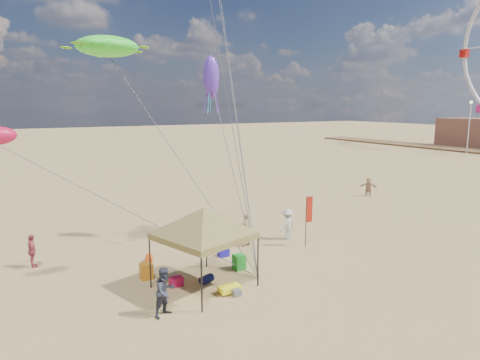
{
  "coord_description": "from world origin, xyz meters",
  "views": [
    {
      "loc": [
        -10.11,
        -14.57,
        7.58
      ],
      "look_at": [
        0.0,
        3.0,
        4.0
      ],
      "focal_mm": 31.87,
      "sensor_mm": 36.0,
      "label": 1
    }
  ],
  "objects": [
    {
      "name": "cooler_blue",
      "position": [
        -0.57,
        3.72,
        0.19
      ],
      "size": [
        0.54,
        0.38,
        0.38
      ],
      "primitive_type": "cube",
      "color": "#1E15AC",
      "rests_on": "ground"
    },
    {
      "name": "person_near_a",
      "position": [
        1.24,
        4.52,
        0.94
      ],
      "size": [
        0.75,
        0.55,
        1.88
      ],
      "primitive_type": "imported",
      "rotation": [
        0.0,
        0.0,
        3.3
      ],
      "color": "tan",
      "rests_on": "ground"
    },
    {
      "name": "bag_navy",
      "position": [
        -2.72,
        1.16,
        0.18
      ],
      "size": [
        0.69,
        0.54,
        0.36
      ],
      "primitive_type": "cylinder",
      "rotation": [
        0.0,
        1.57,
        0.35
      ],
      "color": "#0B0E34",
      "rests_on": "ground"
    },
    {
      "name": "squid_kite",
      "position": [
        0.33,
        6.71,
        9.07
      ],
      "size": [
        1.03,
        1.03,
        2.28
      ],
      "primitive_type": "ellipsoid",
      "rotation": [
        0.0,
        0.0,
        0.19
      ],
      "color": "#5F32C7",
      "rests_on": "ground"
    },
    {
      "name": "ground",
      "position": [
        0.0,
        0.0,
        0.0
      ],
      "size": [
        280.0,
        280.0,
        0.0
      ],
      "primitive_type": "plane",
      "color": "tan",
      "rests_on": "ground"
    },
    {
      "name": "chair_green",
      "position": [
        -0.71,
        1.85,
        0.35
      ],
      "size": [
        0.5,
        0.5,
        0.7
      ],
      "primitive_type": "cube",
      "color": "#1A9424",
      "rests_on": "ground"
    },
    {
      "name": "person_far_a",
      "position": [
        -9.05,
        6.92,
        0.8
      ],
      "size": [
        0.42,
        0.95,
        1.6
      ],
      "primitive_type": "imported",
      "rotation": [
        0.0,
        0.0,
        1.61
      ],
      "color": "#B84652",
      "rests_on": "ground"
    },
    {
      "name": "canopy_tent",
      "position": [
        -2.96,
        0.86,
        3.31
      ],
      "size": [
        6.15,
        6.15,
        3.97
      ],
      "color": "black",
      "rests_on": "ground"
    },
    {
      "name": "cooler_red",
      "position": [
        -3.97,
        1.54,
        0.19
      ],
      "size": [
        0.54,
        0.38,
        0.38
      ],
      "primitive_type": "cube",
      "color": "#BB0E3C",
      "rests_on": "ground"
    },
    {
      "name": "person_near_c",
      "position": [
        3.93,
        4.41,
        0.87
      ],
      "size": [
        1.28,
        0.98,
        1.75
      ],
      "primitive_type": "imported",
      "rotation": [
        0.0,
        0.0,
        3.47
      ],
      "color": "silver",
      "rests_on": "ground"
    },
    {
      "name": "feather_flag",
      "position": [
        4.15,
        2.84,
        1.89
      ],
      "size": [
        0.43,
        0.04,
        2.81
      ],
      "color": "black",
      "rests_on": "ground"
    },
    {
      "name": "lamp_north",
      "position": [
        55.0,
        26.0,
        5.52
      ],
      "size": [
        0.5,
        0.5,
        8.25
      ],
      "color": "silver",
      "rests_on": "ground"
    },
    {
      "name": "turtle_kite",
      "position": [
        -5.35,
        5.78,
        10.19
      ],
      "size": [
        3.33,
        2.94,
        0.94
      ],
      "primitive_type": "ellipsoid",
      "rotation": [
        0.0,
        0.0,
        -0.27
      ],
      "color": "#3DFC32",
      "rests_on": "ground"
    },
    {
      "name": "bag_orange",
      "position": [
        -4.1,
        4.81,
        0.18
      ],
      "size": [
        0.54,
        0.69,
        0.36
      ],
      "primitive_type": "cylinder",
      "rotation": [
        0.0,
        1.57,
        1.22
      ],
      "color": "#FF4B0E",
      "rests_on": "ground"
    },
    {
      "name": "beach_cart",
      "position": [
        -2.34,
        -0.22,
        0.2
      ],
      "size": [
        0.9,
        0.5,
        0.24
      ],
      "primitive_type": "cube",
      "color": "#FDFF1C",
      "rests_on": "ground"
    },
    {
      "name": "chair_yellow",
      "position": [
        -4.83,
        2.9,
        0.35
      ],
      "size": [
        0.5,
        0.5,
        0.7
      ],
      "primitive_type": "cube",
      "color": "orange",
      "rests_on": "ground"
    },
    {
      "name": "crate_grey",
      "position": [
        -2.23,
        -0.58,
        0.14
      ],
      "size": [
        0.34,
        0.3,
        0.28
      ],
      "primitive_type": "cube",
      "color": "slate",
      "rests_on": "ground"
    },
    {
      "name": "person_near_b",
      "position": [
        -5.24,
        -0.68,
        0.91
      ],
      "size": [
        1.07,
        0.96,
        1.82
      ],
      "primitive_type": "imported",
      "rotation": [
        0.0,
        0.0,
        0.37
      ],
      "color": "#323645",
      "rests_on": "ground"
    },
    {
      "name": "person_far_c",
      "position": [
        16.76,
        10.47,
        0.81
      ],
      "size": [
        1.27,
        1.48,
        1.61
      ],
      "primitive_type": "imported",
      "rotation": [
        0.0,
        0.0,
        5.35
      ],
      "color": "tan",
      "rests_on": "ground"
    }
  ]
}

